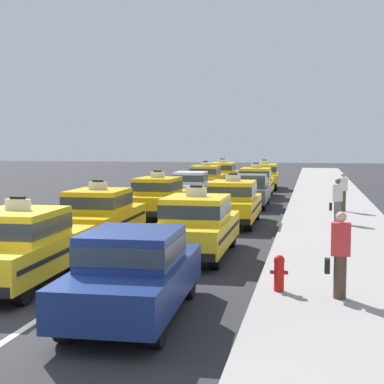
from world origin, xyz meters
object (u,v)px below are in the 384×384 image
taxi_left_third (158,196)px  taxi_right_third (233,202)px  sedan_left_fourth (191,186)px  taxi_right_fifth (256,182)px  sedan_right_fourth (250,190)px  pedestrian_near_crosswalk (337,201)px  taxi_right_second (197,225)px  taxi_left_fifth (206,178)px  taxi_right_sixth (264,176)px  taxi_left_nearest (21,245)px  sedan_right_nearest (134,271)px  pedestrian_by_storefront (340,255)px  pedestrian_mid_block (343,192)px  taxi_left_second (99,215)px  taxi_left_sixth (223,174)px  fire_hydrant (279,271)px

taxi_left_third → taxi_right_third: same height
sedan_left_fourth → taxi_right_fifth: taxi_right_fifth is taller
sedan_right_fourth → pedestrian_near_crosswalk: (3.83, -5.88, 0.12)m
taxi_right_second → taxi_right_fifth: bearing=90.2°
taxi_left_fifth → taxi_right_sixth: (3.35, 3.41, 0.00)m
taxi_right_second → taxi_right_sixth: (-0.05, 23.48, 0.00)m
taxi_left_nearest → taxi_right_third: (3.30, 10.16, 0.00)m
taxi_left_fifth → sedan_right_nearest: bearing=-82.5°
pedestrian_by_storefront → taxi_right_third: bearing=108.2°
taxi_right_sixth → pedestrian_near_crosswalk: taxi_right_sixth is taller
sedan_right_fourth → pedestrian_near_crosswalk: 7.02m
sedan_left_fourth → taxi_right_third: 8.55m
sedan_right_fourth → pedestrian_mid_block: bearing=-26.3°
sedan_left_fourth → pedestrian_by_storefront: (6.71, -18.36, 0.13)m
sedan_right_nearest → pedestrian_by_storefront: 3.92m
taxi_left_second → pedestrian_mid_block: bearing=48.3°
taxi_right_second → pedestrian_by_storefront: bearing=-49.3°
taxi_right_fifth → pedestrian_by_storefront: bearing=-80.5°
taxi_left_second → pedestrian_by_storefront: taxi_left_second is taller
taxi_left_third → pedestrian_by_storefront: taxi_left_third is taller
taxi_left_sixth → taxi_right_second: 25.56m
sedan_right_nearest → taxi_right_second: bearing=89.8°
pedestrian_near_crosswalk → pedestrian_by_storefront: bearing=-92.0°
taxi_left_fifth → taxi_right_sixth: 4.78m
sedan_right_fourth → taxi_right_fifth: 5.13m
sedan_right_nearest → pedestrian_mid_block: size_ratio=2.63×
taxi_left_fifth → taxi_right_sixth: same height
sedan_right_nearest → pedestrian_by_storefront: (3.61, 1.52, 0.13)m
sedan_left_fourth → pedestrian_mid_block: bearing=-27.5°
pedestrian_near_crosswalk → pedestrian_mid_block: pedestrian_mid_block is taller
pedestrian_near_crosswalk → taxi_left_second: bearing=-146.2°
taxi_left_second → sedan_left_fourth: size_ratio=1.05×
taxi_left_nearest → taxi_left_fifth: same height
taxi_left_sixth → taxi_right_sixth: (3.10, -1.89, 0.00)m
taxi_left_fifth → taxi_right_fifth: size_ratio=1.00×
taxi_left_third → taxi_right_third: size_ratio=1.00×
taxi_left_third → sedan_right_fourth: taxi_left_third is taller
pedestrian_by_storefront → sedan_right_nearest: bearing=-157.2°
taxi_left_third → pedestrian_by_storefront: 13.75m
taxi_left_third → taxi_right_third: (3.32, -1.52, 0.00)m
taxi_right_fifth → fire_hydrant: (2.49, -21.37, -0.33)m
sedan_right_nearest → sedan_right_fourth: 18.06m
taxi_right_fifth → taxi_left_second: bearing=-101.8°
sedan_left_fourth → sedan_right_nearest: size_ratio=1.00×
sedan_right_nearest → pedestrian_by_storefront: pedestrian_by_storefront is taller
sedan_left_fourth → taxi_left_sixth: taxi_left_sixth is taller
taxi_left_third → fire_hydrant: 12.95m
sedan_right_fourth → pedestrian_mid_block: 4.72m
taxi_left_third → taxi_right_second: same height
taxi_right_second → taxi_left_nearest: bearing=-129.1°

